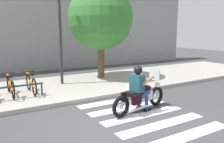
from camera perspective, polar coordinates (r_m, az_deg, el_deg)
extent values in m
plane|color=#424244|center=(6.40, 1.57, -12.34)|extent=(48.00, 48.00, 0.00)
cube|color=#A8A399|center=(10.00, -11.51, -3.85)|extent=(24.00, 4.40, 0.15)
cube|color=white|center=(5.84, 18.24, -15.10)|extent=(2.80, 0.40, 0.01)
cube|color=white|center=(6.33, 12.64, -12.79)|extent=(2.80, 0.40, 0.01)
cube|color=white|center=(6.89, 7.98, -10.74)|extent=(2.80, 0.40, 0.01)
cube|color=white|center=(7.49, 4.09, -8.95)|extent=(2.80, 0.40, 0.01)
cube|color=white|center=(8.12, 0.82, -7.41)|extent=(2.80, 0.40, 0.01)
torus|color=black|center=(7.72, 11.07, -6.08)|extent=(0.65, 0.24, 0.64)
cylinder|color=silver|center=(7.72, 11.07, -6.08)|extent=(0.13, 0.12, 0.12)
torus|color=black|center=(6.53, 2.28, -8.87)|extent=(0.65, 0.24, 0.64)
cylinder|color=silver|center=(6.53, 2.28, -8.87)|extent=(0.13, 0.12, 0.12)
cube|color=silver|center=(7.06, 7.08, -6.29)|extent=(0.94, 0.45, 0.28)
ellipsoid|color=black|center=(7.17, 8.30, -4.25)|extent=(0.56, 0.37, 0.22)
cube|color=black|center=(6.86, 5.87, -5.46)|extent=(0.60, 0.38, 0.10)
cube|color=black|center=(6.90, 3.48, -6.26)|extent=(0.34, 0.18, 0.28)
cube|color=black|center=(6.62, 6.22, -7.03)|extent=(0.34, 0.18, 0.28)
cylinder|color=silver|center=(7.45, 10.46, -2.11)|extent=(0.15, 0.61, 0.03)
sphere|color=white|center=(7.66, 11.39, -3.34)|extent=(0.18, 0.18, 0.18)
cube|color=silver|center=(7.44, 10.65, -0.71)|extent=(0.12, 0.40, 0.32)
cylinder|color=silver|center=(6.83, 6.68, -9.20)|extent=(0.81, 0.23, 0.08)
cube|color=#1E4C59|center=(6.84, 6.33, -2.92)|extent=(0.33, 0.44, 0.52)
sphere|color=black|center=(6.78, 6.57, 0.42)|extent=(0.26, 0.26, 0.26)
cylinder|color=#9E7051|center=(7.13, 6.26, -1.74)|extent=(0.53, 0.19, 0.26)
cylinder|color=#9E7051|center=(6.85, 9.00, -2.28)|extent=(0.53, 0.19, 0.26)
cylinder|color=navy|center=(7.14, 6.12, -5.34)|extent=(0.46, 0.22, 0.24)
cylinder|color=navy|center=(7.31, 6.71, -7.56)|extent=(0.11, 0.11, 0.47)
cube|color=black|center=(7.40, 6.88, -8.93)|extent=(0.25, 0.14, 0.08)
cylinder|color=navy|center=(6.94, 8.10, -5.84)|extent=(0.46, 0.22, 0.24)
cylinder|color=navy|center=(7.12, 8.66, -8.10)|extent=(0.11, 0.11, 0.47)
cube|color=black|center=(7.21, 8.83, -9.51)|extent=(0.25, 0.14, 0.08)
torus|color=black|center=(9.47, -24.58, -2.83)|extent=(0.06, 0.65, 0.65)
torus|color=black|center=(8.41, -23.63, -4.29)|extent=(0.06, 0.65, 0.65)
cylinder|color=orange|center=(8.92, -24.16, -3.11)|extent=(0.07, 0.98, 0.26)
cylinder|color=orange|center=(8.62, -24.00, -2.41)|extent=(0.04, 0.04, 0.40)
cube|color=black|center=(8.59, -24.09, -1.12)|extent=(0.10, 0.20, 0.06)
cylinder|color=black|center=(9.29, -24.68, -0.38)|extent=(0.48, 0.03, 0.03)
cube|color=orange|center=(9.41, -24.73, -0.75)|extent=(0.08, 0.28, 0.04)
torus|color=black|center=(9.52, -20.26, -2.49)|extent=(0.06, 0.64, 0.64)
torus|color=black|center=(8.57, -18.94, -3.74)|extent=(0.06, 0.64, 0.64)
cylinder|color=orange|center=(9.03, -19.66, -2.67)|extent=(0.07, 0.88, 0.24)
cylinder|color=orange|center=(8.76, -19.38, -1.93)|extent=(0.04, 0.04, 0.39)
cube|color=black|center=(8.72, -19.46, -0.67)|extent=(0.10, 0.20, 0.06)
cylinder|color=black|center=(9.34, -20.30, -0.04)|extent=(0.48, 0.03, 0.03)
cube|color=orange|center=(9.45, -20.39, -0.42)|extent=(0.08, 0.28, 0.04)
cylinder|color=#333338|center=(8.35, -26.15, -3.73)|extent=(2.75, 0.07, 0.07)
cylinder|color=#333338|center=(8.59, -17.22, -4.32)|extent=(0.06, 0.06, 0.45)
cylinder|color=#2D2D33|center=(10.10, -12.82, 7.84)|extent=(0.12, 0.12, 4.20)
cylinder|color=brown|center=(11.42, -2.78, 2.78)|extent=(0.33, 0.33, 2.01)
sphere|color=#387F33|center=(11.35, -2.87, 13.41)|extent=(3.16, 3.16, 3.16)
cube|color=gray|center=(15.24, -19.33, 12.24)|extent=(24.00, 1.20, 6.36)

